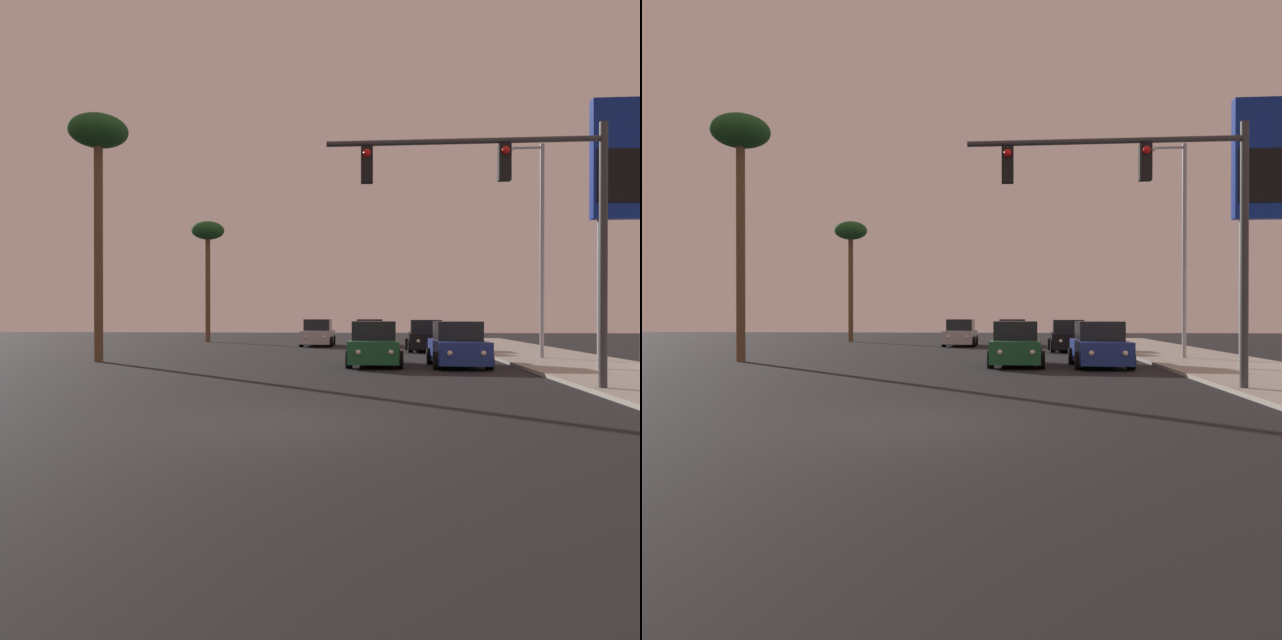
# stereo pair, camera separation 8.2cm
# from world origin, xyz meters

# --- Properties ---
(ground_plane) EXTENTS (120.00, 120.00, 0.00)m
(ground_plane) POSITION_xyz_m (0.00, 0.00, 0.00)
(ground_plane) COLOR black
(sidewalk_right) EXTENTS (5.00, 60.00, 0.12)m
(sidewalk_right) POSITION_xyz_m (9.50, 10.00, 0.06)
(sidewalk_right) COLOR #9E998E
(sidewalk_right) RESTS_ON ground
(car_green) EXTENTS (2.04, 4.33, 1.68)m
(car_green) POSITION_xyz_m (1.83, 12.87, 0.76)
(car_green) COLOR #195933
(car_green) RESTS_ON ground
(car_grey) EXTENTS (2.04, 4.34, 1.68)m
(car_grey) POSITION_xyz_m (1.69, 29.12, 0.76)
(car_grey) COLOR slate
(car_grey) RESTS_ON ground
(car_silver) EXTENTS (2.04, 4.33, 1.68)m
(car_silver) POSITION_xyz_m (-1.58, 28.27, 0.76)
(car_silver) COLOR #B7B7BC
(car_silver) RESTS_ON ground
(car_black) EXTENTS (2.04, 4.34, 1.68)m
(car_black) POSITION_xyz_m (4.65, 22.88, 0.76)
(car_black) COLOR black
(car_black) RESTS_ON ground
(car_blue) EXTENTS (2.04, 4.31, 1.68)m
(car_blue) POSITION_xyz_m (4.90, 12.58, 0.76)
(car_blue) COLOR navy
(car_blue) RESTS_ON ground
(traffic_light_mast) EXTENTS (6.88, 0.36, 6.50)m
(traffic_light_mast) POSITION_xyz_m (5.42, 4.96, 4.70)
(traffic_light_mast) COLOR #38383D
(traffic_light_mast) RESTS_ON sidewalk_right
(street_lamp) EXTENTS (1.74, 0.24, 9.00)m
(street_lamp) POSITION_xyz_m (8.76, 16.11, 5.12)
(street_lamp) COLOR #99999E
(street_lamp) RESTS_ON sidewalk_right
(gas_station_sign) EXTENTS (2.00, 0.42, 9.00)m
(gas_station_sign) POSITION_xyz_m (10.06, 10.76, 6.62)
(gas_station_sign) COLOR #99999E
(gas_station_sign) RESTS_ON sidewalk_right
(palm_tree_near) EXTENTS (2.40, 2.40, 10.14)m
(palm_tree_near) POSITION_xyz_m (-9.44, 14.00, 8.82)
(palm_tree_near) COLOR brown
(palm_tree_near) RESTS_ON ground
(palm_tree_far) EXTENTS (2.40, 2.40, 8.81)m
(palm_tree_far) POSITION_xyz_m (-10.14, 34.00, 7.65)
(palm_tree_far) COLOR brown
(palm_tree_far) RESTS_ON ground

